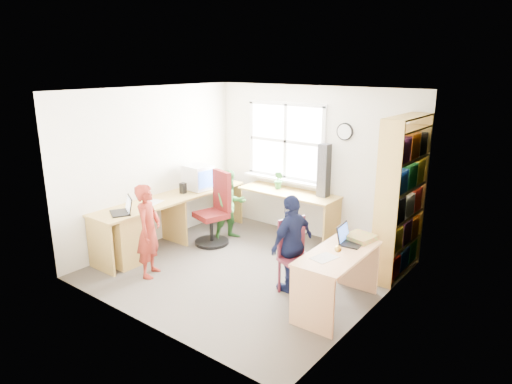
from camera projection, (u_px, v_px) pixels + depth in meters
room at (250, 182)px, 5.97m from camera, size 3.64×3.44×2.44m
l_desk at (163, 224)px, 6.66m from camera, size 2.38×2.95×0.75m
right_desk at (337, 268)px, 5.13m from camera, size 0.59×1.22×0.69m
bookshelf at (401, 201)px, 5.89m from camera, size 0.30×1.02×2.10m
swivel_chair at (216, 213)px, 7.05m from camera, size 0.65×0.65×1.14m
wooden_chair at (296, 254)px, 5.49m from camera, size 0.53×0.53×0.94m
crt_monitor at (198, 177)px, 7.32m from camera, size 0.44×0.39×0.40m
laptop_left at (124, 209)px, 6.21m from camera, size 0.42×0.40×0.23m
laptop_right at (348, 239)px, 5.33m from camera, size 0.30×0.35×0.22m
speaker_a at (183, 188)px, 7.14m from camera, size 0.09×0.09×0.17m
speaker_b at (208, 182)px, 7.52m from camera, size 0.10×0.10×0.17m
cd_tower at (324, 170)px, 6.89m from camera, size 0.17×0.15×0.81m
game_box at (360, 237)px, 5.42m from camera, size 0.36×0.36×0.06m
paper_a at (152, 202)px, 6.69m from camera, size 0.30×0.37×0.00m
paper_b at (324, 258)px, 4.92m from camera, size 0.25×0.32×0.00m
potted_plant at (279, 180)px, 7.37m from camera, size 0.19×0.17×0.30m
person_red at (149, 231)px, 5.93m from camera, size 0.48×0.54×1.25m
person_green at (230, 205)px, 7.20m from camera, size 0.59×0.66×1.13m
person_navy at (292, 243)px, 5.55m from camera, size 0.37×0.74×1.22m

